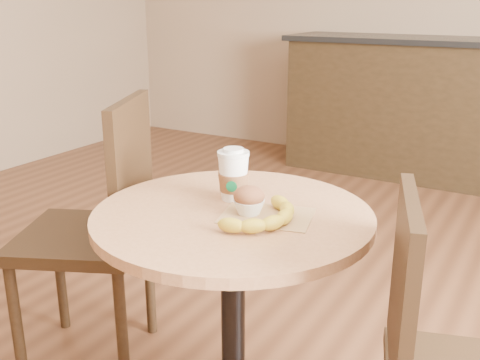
# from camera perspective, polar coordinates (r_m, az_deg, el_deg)

# --- Properties ---
(cafe_table) EXTENTS (0.78, 0.78, 0.75)m
(cafe_table) POSITION_cam_1_polar(r_m,az_deg,el_deg) (1.63, -0.72, -9.52)
(cafe_table) COLOR black
(cafe_table) RESTS_ON ground
(chair_left) EXTENTS (0.58, 0.58, 0.99)m
(chair_left) POSITION_cam_1_polar(r_m,az_deg,el_deg) (2.05, -14.04, -4.42)
(chair_left) COLOR #2F1F10
(chair_left) RESTS_ON ground
(service_counter) EXTENTS (2.30, 0.65, 1.04)m
(service_counter) POSITION_cam_1_polar(r_m,az_deg,el_deg) (4.45, 19.53, 6.75)
(service_counter) COLOR black
(service_counter) RESTS_ON ground
(kraft_bag) EXTENTS (0.28, 0.23, 0.00)m
(kraft_bag) POSITION_cam_1_polar(r_m,az_deg,el_deg) (1.52, 2.76, -3.63)
(kraft_bag) COLOR tan
(kraft_bag) RESTS_ON cafe_table
(coffee_cup) EXTENTS (0.09, 0.09, 0.15)m
(coffee_cup) POSITION_cam_1_polar(r_m,az_deg,el_deg) (1.62, -0.67, 0.34)
(coffee_cup) COLOR white
(coffee_cup) RESTS_ON cafe_table
(muffin) EXTENTS (0.09, 0.09, 0.08)m
(muffin) POSITION_cam_1_polar(r_m,az_deg,el_deg) (1.51, 0.91, -2.07)
(muffin) COLOR white
(muffin) RESTS_ON kraft_bag
(banana) EXTENTS (0.22, 0.31, 0.04)m
(banana) POSITION_cam_1_polar(r_m,az_deg,el_deg) (1.46, 2.71, -3.61)
(banana) COLOR gold
(banana) RESTS_ON kraft_bag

